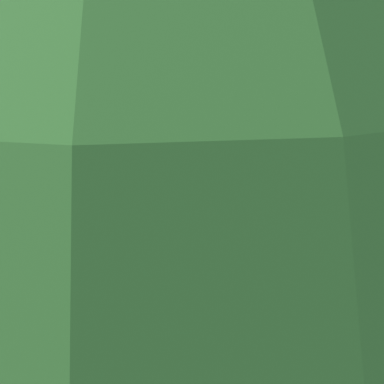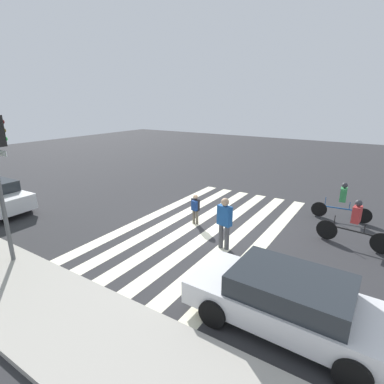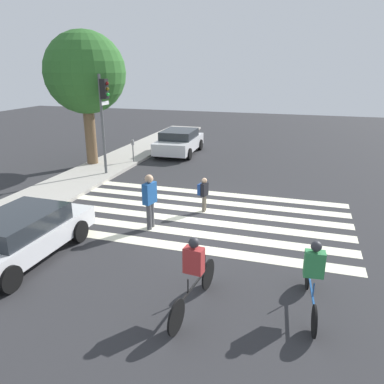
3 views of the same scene
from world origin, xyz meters
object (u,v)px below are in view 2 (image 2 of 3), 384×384
(car_parked_dark_suv, at_px, (289,301))
(pedestrian_adult_tall_backpack, at_px, (224,221))
(cyclist_mid_street, at_px, (355,222))
(cyclist_near_curb, at_px, (342,200))
(pedestrian_adult_blue_shirt, at_px, (195,207))

(car_parked_dark_suv, bearing_deg, pedestrian_adult_tall_backpack, -40.41)
(cyclist_mid_street, distance_m, cyclist_near_curb, 2.44)
(pedestrian_adult_tall_backpack, distance_m, car_parked_dark_suv, 3.79)
(pedestrian_adult_tall_backpack, bearing_deg, car_parked_dark_suv, -28.42)
(pedestrian_adult_tall_backpack, xyz_separation_m, cyclist_near_curb, (-2.91, -4.84, -0.13))
(cyclist_near_curb, bearing_deg, cyclist_mid_street, 101.18)
(pedestrian_adult_tall_backpack, relative_size, car_parked_dark_suv, 0.40)
(pedestrian_adult_blue_shirt, distance_m, car_parked_dark_suv, 6.00)
(pedestrian_adult_tall_backpack, xyz_separation_m, car_parked_dark_suv, (-2.82, 2.51, -0.33))
(cyclist_mid_street, height_order, cyclist_near_curb, cyclist_mid_street)
(pedestrian_adult_blue_shirt, bearing_deg, cyclist_near_curb, 50.69)
(cyclist_near_curb, relative_size, car_parked_dark_suv, 0.52)
(pedestrian_adult_tall_backpack, height_order, car_parked_dark_suv, pedestrian_adult_tall_backpack)
(pedestrian_adult_tall_backpack, bearing_deg, pedestrian_adult_blue_shirt, 160.53)
(pedestrian_adult_tall_backpack, height_order, cyclist_mid_street, pedestrian_adult_tall_backpack)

